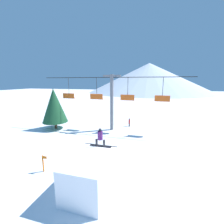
# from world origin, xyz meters

# --- Properties ---
(ground_plane) EXTENTS (220.00, 220.00, 0.00)m
(ground_plane) POSITION_xyz_m (0.00, 0.00, 0.00)
(ground_plane) COLOR white
(mountain_ridge) EXTENTS (73.76, 73.76, 17.66)m
(mountain_ridge) POSITION_xyz_m (0.00, 89.93, 8.83)
(mountain_ridge) COLOR silver
(mountain_ridge) RESTS_ON ground_plane
(snow_ramp) EXTENTS (2.37, 3.74, 2.19)m
(snow_ramp) POSITION_xyz_m (0.06, -0.32, 1.10)
(snow_ramp) COLOR white
(snow_ramp) RESTS_ON ground_plane
(snowboarder) EXTENTS (1.56, 0.35, 1.30)m
(snowboarder) POSITION_xyz_m (0.12, 1.29, 2.83)
(snowboarder) COLOR black
(snowboarder) RESTS_ON snow_ramp
(chairlift) EXTENTS (20.20, 0.46, 7.55)m
(chairlift) POSITION_xyz_m (-1.89, 11.43, 4.35)
(chairlift) COLOR slate
(chairlift) RESTS_ON ground_plane
(pine_tree_near) EXTENTS (3.45, 3.45, 5.71)m
(pine_tree_near) POSITION_xyz_m (-9.79, 9.84, 3.34)
(pine_tree_near) COLOR #4C3823
(pine_tree_near) RESTS_ON ground_plane
(trail_marker) EXTENTS (0.41, 0.10, 1.29)m
(trail_marker) POSITION_xyz_m (-4.11, 0.49, 0.70)
(trail_marker) COLOR orange
(trail_marker) RESTS_ON ground_plane
(distant_skier) EXTENTS (0.24, 0.24, 1.23)m
(distant_skier) POSITION_xyz_m (0.23, 13.62, 0.67)
(distant_skier) COLOR black
(distant_skier) RESTS_ON ground_plane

